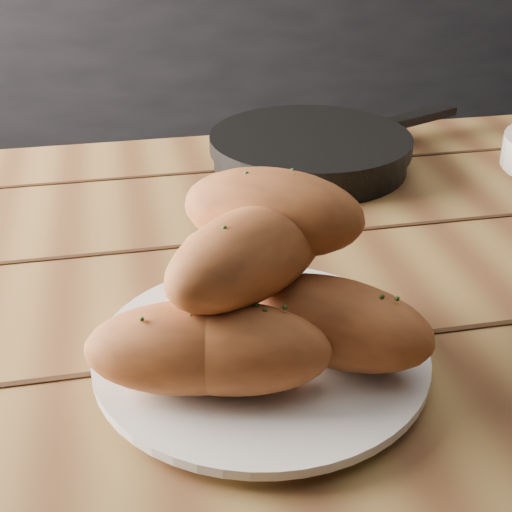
{
  "coord_description": "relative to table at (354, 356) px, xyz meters",
  "views": [
    {
      "loc": [
        -0.8,
        -1.06,
        1.11
      ],
      "look_at": [
        -0.71,
        -0.59,
        0.84
      ],
      "focal_mm": 50.0,
      "sensor_mm": 36.0,
      "label": 1
    }
  ],
  "objects": [
    {
      "name": "counter",
      "position": [
        0.58,
        2.19,
        -0.21
      ],
      "size": [
        2.8,
        0.6,
        0.9
      ],
      "primitive_type": "cube",
      "color": "black",
      "rests_on": "ground"
    },
    {
      "name": "table",
      "position": [
        0.0,
        0.0,
        0.0
      ],
      "size": [
        1.61,
        0.88,
        0.75
      ],
      "color": "olive",
      "rests_on": "ground"
    },
    {
      "name": "plate",
      "position": [
        -0.12,
        -0.11,
        0.1
      ],
      "size": [
        0.27,
        0.27,
        0.02
      ],
      "color": "silver",
      "rests_on": "table"
    },
    {
      "name": "bread_rolls",
      "position": [
        -0.13,
        -0.12,
        0.17
      ],
      "size": [
        0.27,
        0.24,
        0.14
      ],
      "color": "#B66432",
      "rests_on": "plate"
    },
    {
      "name": "skillet",
      "position": [
        0.03,
        0.29,
        0.12
      ],
      "size": [
        0.38,
        0.26,
        0.05
      ],
      "color": "black",
      "rests_on": "table"
    }
  ]
}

